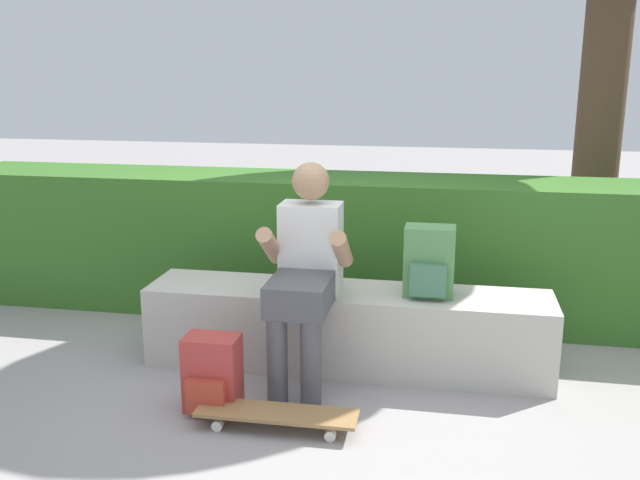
% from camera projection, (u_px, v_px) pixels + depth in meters
% --- Properties ---
extents(ground_plane, '(24.00, 24.00, 0.00)m').
position_uv_depth(ground_plane, '(334.00, 398.00, 3.79)').
color(ground_plane, gray).
extents(bench_main, '(2.35, 0.47, 0.47)m').
position_uv_depth(bench_main, '(347.00, 328.00, 4.14)').
color(bench_main, '#B9B4A9').
rests_on(bench_main, ground).
extents(person_skater, '(0.49, 0.62, 1.22)m').
position_uv_depth(person_skater, '(306.00, 266.00, 3.87)').
color(person_skater, white).
rests_on(person_skater, ground).
extents(skateboard_near_person, '(0.80, 0.21, 0.09)m').
position_uv_depth(skateboard_near_person, '(277.00, 414.00, 3.45)').
color(skateboard_near_person, olive).
rests_on(skateboard_near_person, ground).
extents(backpack_on_bench, '(0.28, 0.23, 0.40)m').
position_uv_depth(backpack_on_bench, '(429.00, 263.00, 3.95)').
color(backpack_on_bench, '#51894C').
rests_on(backpack_on_bench, bench_main).
extents(backpack_on_ground, '(0.28, 0.23, 0.40)m').
position_uv_depth(backpack_on_ground, '(212.00, 375.00, 3.62)').
color(backpack_on_ground, '#B23833').
rests_on(backpack_on_ground, ground).
extents(hedge_row, '(6.40, 0.68, 0.98)m').
position_uv_depth(hedge_row, '(393.00, 248.00, 4.93)').
color(hedge_row, '#336522').
rests_on(hedge_row, ground).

